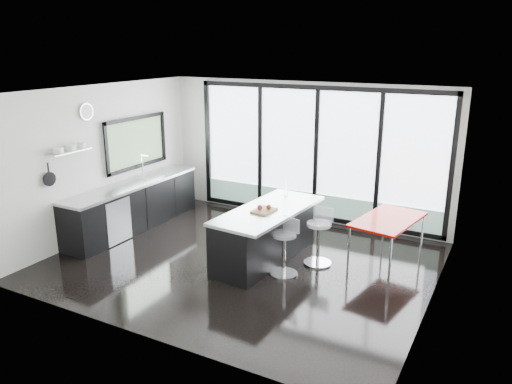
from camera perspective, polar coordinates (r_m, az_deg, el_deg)
The scene contains 11 objects.
floor at distance 8.42m, azimuth -1.58°, elevation -7.95°, with size 6.00×5.00×0.00m, color black.
ceiling at distance 7.69m, azimuth -1.75°, elevation 11.40°, with size 6.00×5.00×0.00m, color white.
wall_back at distance 10.02m, azimuth 6.75°, elevation 3.64°, with size 6.00×0.09×2.80m.
wall_front at distance 6.01m, azimuth -13.64°, elevation -4.30°, with size 6.00×0.00×2.80m, color silver.
wall_left at distance 9.88m, azimuth -16.05°, elevation 4.66°, with size 0.26×5.00×2.80m.
wall_right at distance 7.01m, azimuth 20.16°, elevation -1.85°, with size 0.00×5.00×2.80m, color silver.
counter_cabinets at distance 10.04m, azimuth -13.81°, elevation -1.48°, with size 0.69×3.24×1.36m.
island at distance 8.32m, azimuth 1.02°, elevation -4.77°, with size 1.12×2.30×1.18m.
bar_stool_near at distance 7.84m, azimuth 3.21°, elevation -7.07°, with size 0.44×0.44×0.70m, color silver.
bar_stool_far at distance 8.25m, azimuth 7.13°, elevation -5.84°, with size 0.46×0.46×0.73m, color silver.
red_table at distance 8.57m, azimuth 14.71°, elevation -5.31°, with size 0.80×1.41×0.75m, color #A00800.
Camera 1 is at (3.82, -6.64, 3.49)m, focal length 35.00 mm.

